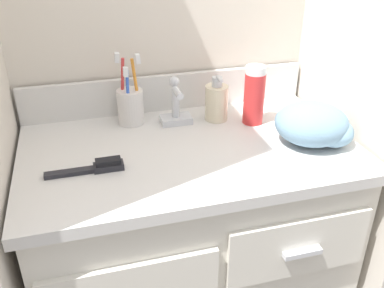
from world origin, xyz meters
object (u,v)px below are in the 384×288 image
Objects in this scene: hairbrush at (96,167)px; shaving_cream_can at (254,95)px; soap_dispenser at (217,102)px; toothbrush_cup at (130,105)px; hand_towel at (316,125)px.

shaving_cream_can is at bearing 18.14° from hairbrush.
shaving_cream_can is 0.93× the size of hairbrush.
soap_dispenser reaches higher than hairbrush.
toothbrush_cup is 0.28m from hairbrush.
hand_towel is (0.58, -0.01, 0.04)m from hairbrush.
hairbrush is (-0.12, -0.25, -0.05)m from toothbrush_cup.
toothbrush_cup is 1.21× the size of shaving_cream_can.
shaving_cream_can is 0.20m from hand_towel.
shaving_cream_can is at bearing 125.22° from hand_towel.
toothbrush_cup is at bearing 165.00° from shaving_cream_can.
soap_dispenser is 0.29m from hand_towel.
toothbrush_cup reaches higher than shaving_cream_can.
hand_towel is at bearing -54.78° from shaving_cream_can.
soap_dispenser is 0.69× the size of hand_towel.
hand_towel is (0.11, -0.16, -0.04)m from shaving_cream_can.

